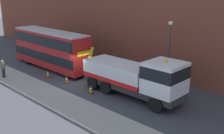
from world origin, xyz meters
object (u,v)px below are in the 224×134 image
(recovery_tow_truck, at_px, (135,76))
(traffic_cone_midway, at_px, (67,80))
(pedestrian_onlooker, at_px, (3,69))
(traffic_cone_near_bus, at_px, (48,74))
(street_lamp, at_px, (169,49))
(traffic_cone_near_truck, at_px, (91,89))
(double_decker_bus, at_px, (51,48))

(recovery_tow_truck, height_order, traffic_cone_midway, recovery_tow_truck)
(pedestrian_onlooker, distance_m, traffic_cone_midway, 6.46)
(traffic_cone_near_bus, distance_m, street_lamp, 11.94)
(traffic_cone_near_truck, bearing_deg, pedestrian_onlooker, -158.71)
(traffic_cone_near_truck, bearing_deg, recovery_tow_truck, 31.51)
(pedestrian_onlooker, relative_size, traffic_cone_near_bus, 2.38)
(double_decker_bus, xyz_separation_m, street_lamp, (12.41, 3.85, 1.24))
(traffic_cone_midway, distance_m, traffic_cone_near_truck, 3.46)
(pedestrian_onlooker, bearing_deg, traffic_cone_near_truck, -19.19)
(recovery_tow_truck, xyz_separation_m, pedestrian_onlooker, (-12.01, -5.39, -0.77))
(pedestrian_onlooker, height_order, traffic_cone_near_bus, pedestrian_onlooker)
(street_lamp, bearing_deg, traffic_cone_near_bus, -148.71)
(traffic_cone_near_truck, bearing_deg, street_lamp, 57.64)
(traffic_cone_near_bus, bearing_deg, double_decker_bus, 140.16)
(traffic_cone_near_bus, relative_size, street_lamp, 0.12)
(double_decker_bus, xyz_separation_m, traffic_cone_near_bus, (2.56, -2.14, -1.89))
(pedestrian_onlooker, height_order, traffic_cone_midway, pedestrian_onlooker)
(double_decker_bus, relative_size, pedestrian_onlooker, 6.47)
(traffic_cone_near_truck, relative_size, street_lamp, 0.12)
(double_decker_bus, relative_size, traffic_cone_near_bus, 15.38)
(traffic_cone_near_truck, distance_m, street_lamp, 7.53)
(traffic_cone_near_bus, xyz_separation_m, traffic_cone_midway, (2.72, 0.28, 0.00))
(traffic_cone_near_bus, distance_m, traffic_cone_near_truck, 6.19)
(recovery_tow_truck, bearing_deg, traffic_cone_near_truck, -149.13)
(recovery_tow_truck, xyz_separation_m, double_decker_bus, (-11.92, -0.01, 0.47))
(double_decker_bus, distance_m, street_lamp, 13.05)
(recovery_tow_truck, bearing_deg, double_decker_bus, 179.38)
(traffic_cone_near_bus, xyz_separation_m, street_lamp, (9.85, 5.99, 3.13))
(recovery_tow_truck, height_order, double_decker_bus, double_decker_bus)
(recovery_tow_truck, height_order, traffic_cone_near_bus, recovery_tow_truck)
(traffic_cone_midway, height_order, street_lamp, street_lamp)
(recovery_tow_truck, bearing_deg, traffic_cone_near_bus, -167.73)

